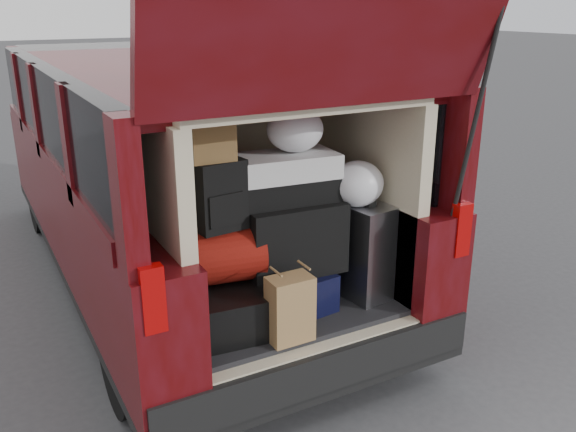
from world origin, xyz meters
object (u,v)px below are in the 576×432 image
at_px(twotone_duffel, 283,178).
at_px(red_duffel, 217,255).
at_px(kraft_bag, 290,309).
at_px(black_soft_case, 292,236).
at_px(silver_roller, 360,249).
at_px(backpack, 220,195).
at_px(navy_hardshell, 284,287).
at_px(black_hardshell, 225,304).

bearing_deg(twotone_duffel, red_duffel, -170.16).
xyz_separation_m(kraft_bag, black_soft_case, (0.20, 0.34, 0.24)).
height_order(kraft_bag, red_duffel, red_duffel).
bearing_deg(kraft_bag, twotone_duffel, 65.79).
bearing_deg(twotone_duffel, silver_roller, -9.77).
relative_size(red_duffel, black_soft_case, 0.86).
distance_m(black_soft_case, backpack, 0.52).
bearing_deg(navy_hardshell, backpack, 178.05).
relative_size(backpack, twotone_duffel, 0.62).
height_order(black_hardshell, silver_roller, silver_roller).
relative_size(navy_hardshell, kraft_bag, 1.44).
bearing_deg(silver_roller, backpack, 168.13).
bearing_deg(kraft_bag, black_soft_case, 59.55).
height_order(silver_roller, red_duffel, silver_roller).
xyz_separation_m(navy_hardshell, twotone_duffel, (0.02, 0.04, 0.63)).
relative_size(black_hardshell, kraft_bag, 1.67).
bearing_deg(backpack, twotone_duffel, 2.41).
distance_m(navy_hardshell, backpack, 0.72).
relative_size(black_soft_case, backpack, 1.51).
height_order(kraft_bag, black_soft_case, black_soft_case).
xyz_separation_m(navy_hardshell, black_soft_case, (0.04, -0.02, 0.31)).
bearing_deg(kraft_bag, black_hardshell, 125.11).
bearing_deg(black_hardshell, twotone_duffel, 16.30).
distance_m(silver_roller, red_duffel, 0.87).
bearing_deg(twotone_duffel, navy_hardshell, -109.75).
bearing_deg(navy_hardshell, black_hardshell, 179.58).
relative_size(black_hardshell, black_soft_case, 1.06).
distance_m(silver_roller, black_soft_case, 0.45).
bearing_deg(kraft_bag, red_duffel, 123.60).
bearing_deg(kraft_bag, silver_roller, 23.31).
height_order(navy_hardshell, kraft_bag, kraft_bag).
xyz_separation_m(black_soft_case, twotone_duffel, (-0.02, 0.05, 0.33)).
xyz_separation_m(navy_hardshell, red_duffel, (-0.40, 0.00, 0.28)).
bearing_deg(silver_roller, navy_hardshell, 161.61).
relative_size(navy_hardshell, red_duffel, 1.07).
bearing_deg(backpack, silver_roller, -10.46).
bearing_deg(black_hardshell, backpack, 106.27).
relative_size(kraft_bag, twotone_duffel, 0.60).
bearing_deg(black_soft_case, red_duffel, -178.44).
xyz_separation_m(kraft_bag, red_duffel, (-0.24, 0.36, 0.21)).
bearing_deg(backpack, red_duffel, 106.86).
xyz_separation_m(black_hardshell, red_duffel, (-0.02, 0.04, 0.27)).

